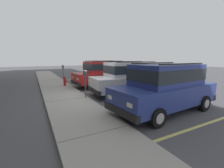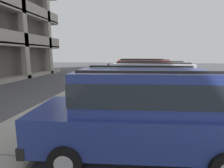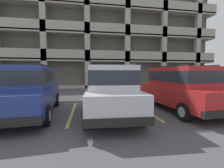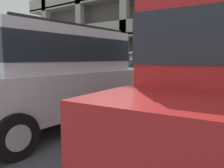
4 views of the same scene
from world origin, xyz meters
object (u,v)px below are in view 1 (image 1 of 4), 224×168
at_px(red_sedan, 166,86).
at_px(dark_hatchback, 104,73).
at_px(silver_suv, 130,77).
at_px(fire_hydrant, 65,81).
at_px(parking_meter_far, 63,69).
at_px(parking_meter_near, 85,77).

height_order(red_sedan, dark_hatchback, same).
bearing_deg(silver_suv, fire_hydrant, 38.71).
height_order(dark_hatchback, fire_hydrant, dark_hatchback).
bearing_deg(parking_meter_far, silver_suv, -156.99).
xyz_separation_m(red_sedan, fire_hydrant, (7.58, 2.70, -0.62)).
relative_size(dark_hatchback, fire_hydrant, 7.00).
distance_m(red_sedan, parking_meter_far, 10.16).
height_order(red_sedan, parking_meter_near, red_sedan).
bearing_deg(fire_hydrant, dark_hatchback, -110.07).
bearing_deg(silver_suv, parking_meter_far, 25.90).
distance_m(red_sedan, fire_hydrant, 8.07).
bearing_deg(parking_meter_far, dark_hatchback, -142.56).
xyz_separation_m(parking_meter_far, fire_hydrant, (-2.30, 0.31, -0.78)).
distance_m(silver_suv, dark_hatchback, 3.29).
relative_size(dark_hatchback, parking_meter_far, 3.25).
height_order(silver_suv, parking_meter_far, silver_suv).
xyz_separation_m(silver_suv, red_sedan, (-3.25, 0.43, 0.00)).
height_order(silver_suv, fire_hydrant, silver_suv).
relative_size(red_sedan, dark_hatchback, 1.00).
xyz_separation_m(silver_suv, parking_meter_near, (0.05, 2.83, 0.14)).
height_order(parking_meter_near, parking_meter_far, parking_meter_far).
bearing_deg(parking_meter_far, fire_hydrant, 172.33).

